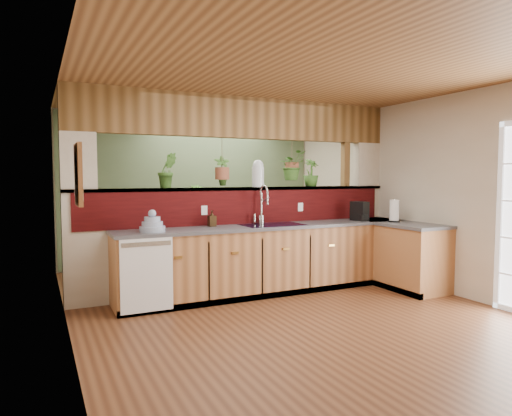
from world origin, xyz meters
name	(u,v)px	position (x,y,z in m)	size (l,w,h in m)	color
ground	(293,314)	(0.00, 0.00, 0.00)	(4.60, 7.00, 0.01)	#542E19
ceiling	(295,78)	(0.00, 0.00, 2.60)	(4.60, 7.00, 0.01)	brown
wall_back	(194,190)	(0.00, 3.50, 1.30)	(4.60, 0.02, 2.60)	beige
wall_left	(68,203)	(-2.30, 0.00, 1.30)	(0.02, 7.00, 2.60)	beige
wall_right	(445,194)	(2.30, 0.00, 1.30)	(0.02, 7.00, 2.60)	beige
pass_through_partition	(246,202)	(0.03, 1.35, 1.19)	(4.60, 0.21, 2.60)	beige
pass_through_ledge	(243,189)	(0.00, 1.35, 1.37)	(4.60, 0.21, 0.04)	brown
header_beam	(243,118)	(0.00, 1.35, 2.33)	(4.60, 0.15, 0.55)	brown
sage_backwall	(194,190)	(0.00, 3.48, 1.30)	(4.55, 0.02, 2.55)	#4F6444
countertop	(314,256)	(0.84, 0.87, 0.45)	(4.14, 1.52, 0.90)	#975E34
dishwasher	(147,275)	(-1.48, 0.66, 0.46)	(0.58, 0.03, 0.82)	white
navy_sink	(272,231)	(0.25, 0.98, 0.82)	(0.82, 0.50, 0.18)	black
framed_print	(79,175)	(-2.27, -0.80, 1.55)	(0.04, 0.35, 0.45)	#975E34
faucet	(263,203)	(0.18, 1.12, 1.18)	(0.23, 0.23, 0.53)	#B7B7B2
dish_stack	(152,225)	(-1.36, 0.90, 0.98)	(0.29, 0.29, 0.26)	#919FBC
soap_dispenser	(212,218)	(-0.54, 1.13, 1.00)	(0.09, 0.09, 0.20)	#362513
coffee_maker	(360,212)	(1.64, 0.91, 1.03)	(0.15, 0.25, 0.28)	black
paper_towel	(394,211)	(1.96, 0.55, 1.05)	(0.15, 0.15, 0.33)	black
glass_jar	(258,174)	(0.22, 1.35, 1.58)	(0.17, 0.17, 0.37)	silver
ledge_plant_left	(167,170)	(-1.05, 1.35, 1.61)	(0.25, 0.20, 0.45)	#346021
ledge_plant_right	(311,173)	(1.08, 1.35, 1.59)	(0.23, 0.23, 0.40)	#346021
hanging_plant_a	(222,161)	(-0.31, 1.35, 1.74)	(0.23, 0.19, 0.55)	brown
hanging_plant_b	(292,153)	(0.76, 1.35, 1.88)	(0.44, 0.40, 0.55)	brown
shelving_console	(165,238)	(-0.60, 3.25, 0.50)	(1.35, 0.36, 0.90)	black
shelf_plant_a	(126,201)	(-1.24, 3.25, 1.14)	(0.20, 0.14, 0.39)	#346021
shelf_plant_b	(196,198)	(-0.05, 3.25, 1.17)	(0.25, 0.25, 0.44)	#346021
floor_plant	(296,245)	(1.38, 2.26, 0.37)	(0.67, 0.58, 0.75)	#346021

